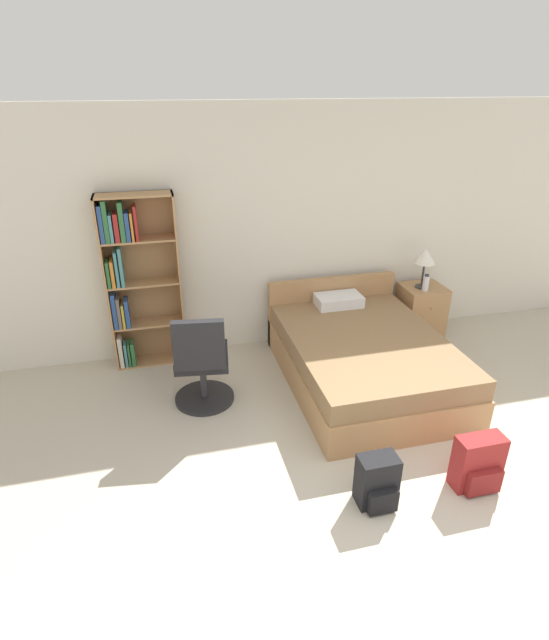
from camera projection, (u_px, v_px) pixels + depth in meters
name	position (u px, v px, depth m)	size (l,w,h in m)	color
ground_plane	(437.00, 565.00, 3.15)	(14.00, 14.00, 0.00)	#BCB29E
wall_back	(297.00, 230.00, 5.41)	(9.00, 0.06, 2.60)	silver
bookshelf	(134.00, 278.00, 5.01)	(0.74, 0.26, 1.81)	#AD7F51
bed	(362.00, 356.00, 4.99)	(1.48, 2.04, 0.77)	#AD7F51
office_chair	(202.00, 365.00, 4.52)	(0.56, 0.63, 0.97)	#232326
nightstand	(420.00, 311.00, 5.88)	(0.47, 0.46, 0.62)	#AD7F51
table_lamp	(425.00, 258.00, 5.57)	(0.23, 0.23, 0.46)	#333333
water_bottle	(426.00, 283.00, 5.60)	(0.07, 0.07, 0.19)	silver
backpack_red	(478.00, 464.00, 3.69)	(0.36, 0.22, 0.44)	maroon
backpack_black	(377.00, 482.00, 3.55)	(0.28, 0.24, 0.40)	black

